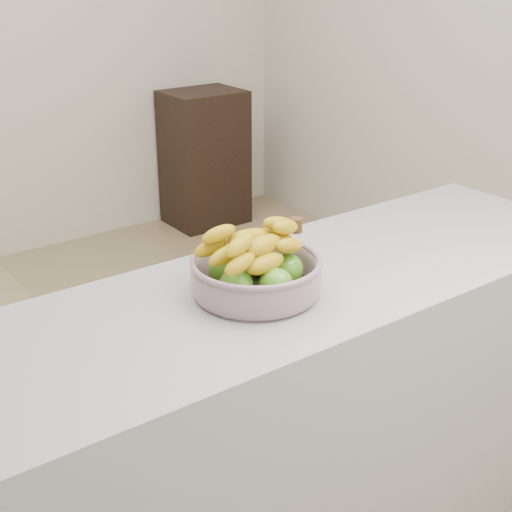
{
  "coord_description": "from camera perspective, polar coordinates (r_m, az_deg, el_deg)",
  "views": [
    {
      "loc": [
        -1.03,
        -2.03,
        1.67
      ],
      "look_at": [
        -0.11,
        -0.77,
        1.0
      ],
      "focal_mm": 50.0,
      "sensor_mm": 36.0,
      "label": 1
    }
  ],
  "objects": [
    {
      "name": "ground",
      "position": [
        2.83,
        -7.7,
        -13.28
      ],
      "size": [
        4.0,
        4.0,
        0.0
      ],
      "primitive_type": "plane",
      "color": "#9E8661",
      "rests_on": "ground"
    },
    {
      "name": "fruit_bowl",
      "position": [
        1.72,
        -0.02,
        -1.3
      ],
      "size": [
        0.32,
        0.32,
        0.17
      ],
      "rotation": [
        0.0,
        0.0,
        -0.0
      ],
      "color": "#A1ACC1",
      "rests_on": "counter"
    },
    {
      "name": "counter",
      "position": [
        2.04,
        2.5,
        -13.62
      ],
      "size": [
        2.0,
        0.6,
        0.9
      ],
      "primitive_type": "cube",
      "color": "#A3A4AC",
      "rests_on": "ground"
    },
    {
      "name": "cabinet",
      "position": [
        4.66,
        -4.15,
        7.8
      ],
      "size": [
        0.48,
        0.39,
        0.87
      ],
      "primitive_type": "cube",
      "rotation": [
        0.0,
        0.0,
        -0.01
      ],
      "color": "black",
      "rests_on": "ground"
    }
  ]
}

